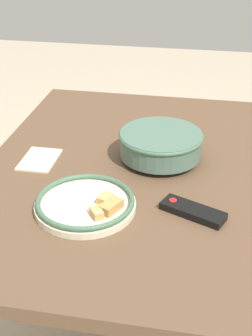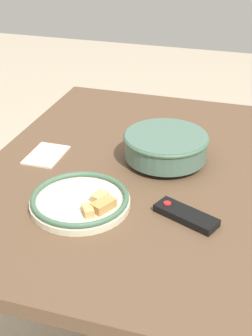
% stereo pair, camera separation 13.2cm
% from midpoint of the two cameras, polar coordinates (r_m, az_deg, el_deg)
% --- Properties ---
extents(dining_table, '(1.20, 1.03, 0.75)m').
position_cam_midpoint_polar(dining_table, '(1.45, 6.25, -3.23)').
color(dining_table, brown).
rests_on(dining_table, ground_plane).
extents(noodle_bowl, '(0.26, 0.26, 0.09)m').
position_cam_midpoint_polar(noodle_bowl, '(1.44, 7.51, 2.63)').
color(noodle_bowl, '#4C6B5B').
rests_on(noodle_bowl, dining_table).
extents(food_plate, '(0.27, 0.27, 0.04)m').
position_cam_midpoint_polar(food_plate, '(1.23, -2.48, -4.11)').
color(food_plate, beige).
rests_on(food_plate, dining_table).
extents(tv_remote, '(0.12, 0.18, 0.02)m').
position_cam_midpoint_polar(tv_remote, '(1.21, 10.46, -5.80)').
color(tv_remote, black).
rests_on(tv_remote, dining_table).
extents(folded_napkin, '(0.15, 0.10, 0.01)m').
position_cam_midpoint_polar(folded_napkin, '(1.49, -7.22, 1.52)').
color(folded_napkin, beige).
rests_on(folded_napkin, dining_table).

